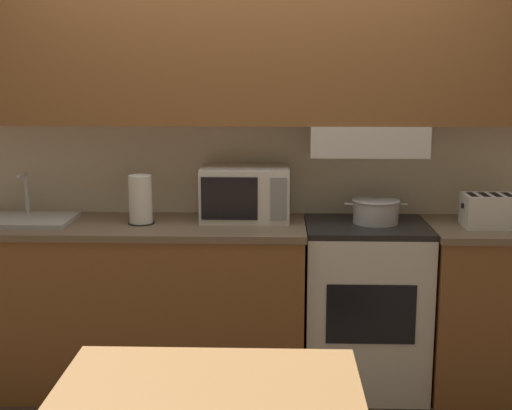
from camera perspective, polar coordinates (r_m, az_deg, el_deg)
The scene contains 10 objects.
ground_plane at distance 4.30m, azimuth -0.45°, elevation -12.63°, with size 16.00×16.00×0.00m, color #3D2D23.
wall_back at distance 3.88m, azimuth -0.30°, elevation 7.65°, with size 5.53×0.38×2.55m.
lower_counter_main at distance 3.95m, azimuth -10.01°, elevation -7.90°, with size 1.88×0.59×0.91m.
lower_counter_right_stub at distance 4.02m, azimuth 17.85°, elevation -7.91°, with size 0.63×0.59×0.91m.
stove_range at distance 3.91m, azimuth 8.67°, elevation -8.04°, with size 0.64×0.54×0.91m.
cooking_pot at distance 3.81m, azimuth 9.56°, elevation -0.42°, with size 0.33×0.25×0.13m.
microwave at distance 3.82m, azimuth -0.87°, elevation 0.92°, with size 0.47×0.31×0.29m.
toaster at distance 3.85m, azimuth 18.14°, elevation -0.42°, with size 0.27×0.20×0.17m.
sink_basin at distance 3.98m, azimuth -18.41°, elevation -1.08°, with size 0.56×0.36×0.25m.
paper_towel_roll at distance 3.77m, azimuth -9.22°, elevation 0.41°, with size 0.14×0.14×0.26m.
Camera 1 is at (0.16, -3.94, 1.72)m, focal length 50.00 mm.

